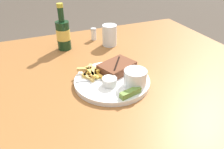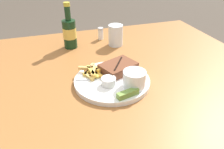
# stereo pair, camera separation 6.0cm
# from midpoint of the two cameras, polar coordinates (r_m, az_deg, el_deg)

# --- Properties ---
(dining_table) EXTENTS (1.36, 1.19, 0.73)m
(dining_table) POSITION_cam_midpoint_polar(r_m,az_deg,el_deg) (0.87, -1.98, -6.02)
(dining_table) COLOR #935B2D
(dining_table) RESTS_ON ground_plane
(dinner_plate) EXTENTS (0.29, 0.29, 0.02)m
(dinner_plate) POSITION_cam_midpoint_polar(r_m,az_deg,el_deg) (0.83, -2.07, -1.76)
(dinner_plate) COLOR white
(dinner_plate) RESTS_ON dining_table
(steak_portion) EXTENTS (0.16, 0.14, 0.04)m
(steak_portion) POSITION_cam_midpoint_polar(r_m,az_deg,el_deg) (0.86, -0.70, 1.88)
(steak_portion) COLOR brown
(steak_portion) RESTS_ON dinner_plate
(fries_pile) EXTENTS (0.12, 0.13, 0.02)m
(fries_pile) POSITION_cam_midpoint_polar(r_m,az_deg,el_deg) (0.85, -7.09, 0.55)
(fries_pile) COLOR #F2B65B
(fries_pile) RESTS_ON dinner_plate
(coleslaw_cup) EXTENTS (0.08, 0.08, 0.06)m
(coleslaw_cup) POSITION_cam_midpoint_polar(r_m,az_deg,el_deg) (0.77, 3.90, -0.78)
(coleslaw_cup) COLOR white
(coleslaw_cup) RESTS_ON dinner_plate
(dipping_sauce_cup) EXTENTS (0.05, 0.05, 0.03)m
(dipping_sauce_cup) POSITION_cam_midpoint_polar(r_m,az_deg,el_deg) (0.78, -2.85, -1.82)
(dipping_sauce_cup) COLOR silver
(dipping_sauce_cup) RESTS_ON dinner_plate
(pickle_spear) EXTENTS (0.08, 0.04, 0.02)m
(pickle_spear) POSITION_cam_midpoint_polar(r_m,az_deg,el_deg) (0.73, 2.50, -4.82)
(pickle_spear) COLOR olive
(pickle_spear) RESTS_ON dinner_plate
(fork_utensil) EXTENTS (0.13, 0.05, 0.00)m
(fork_utensil) POSITION_cam_midpoint_polar(r_m,az_deg,el_deg) (0.82, -7.30, -1.51)
(fork_utensil) COLOR #B7B7BC
(fork_utensil) RESTS_ON dinner_plate
(knife_utensil) EXTENTS (0.05, 0.17, 0.01)m
(knife_utensil) POSITION_cam_midpoint_polar(r_m,az_deg,el_deg) (0.85, -2.16, 0.17)
(knife_utensil) COLOR #B7B7BC
(knife_utensil) RESTS_ON dinner_plate
(beer_bottle) EXTENTS (0.07, 0.07, 0.22)m
(beer_bottle) POSITION_cam_midpoint_polar(r_m,az_deg,el_deg) (1.11, -14.19, 10.29)
(beer_bottle) COLOR #143319
(beer_bottle) RESTS_ON dining_table
(drinking_glass) EXTENTS (0.07, 0.07, 0.11)m
(drinking_glass) POSITION_cam_midpoint_polar(r_m,az_deg,el_deg) (1.13, -2.19, 10.18)
(drinking_glass) COLOR silver
(drinking_glass) RESTS_ON dining_table
(salt_shaker) EXTENTS (0.03, 0.03, 0.07)m
(salt_shaker) POSITION_cam_midpoint_polar(r_m,az_deg,el_deg) (1.21, -6.25, 10.46)
(salt_shaker) COLOR white
(salt_shaker) RESTS_ON dining_table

